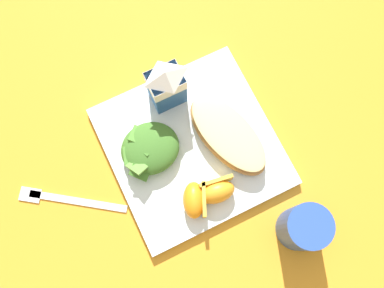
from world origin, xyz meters
name	(u,v)px	position (x,y,z in m)	size (l,w,h in m)	color
ground	(192,147)	(0.00, 0.00, 0.00)	(3.00, 3.00, 0.00)	orange
white_plate	(192,146)	(0.00, 0.00, 0.01)	(0.28, 0.28, 0.02)	silver
cheesy_pizza_bread	(228,135)	(0.06, -0.01, 0.03)	(0.12, 0.19, 0.04)	#B77F42
green_salad_pile	(150,149)	(-0.07, 0.02, 0.04)	(0.10, 0.10, 0.05)	#3D7028
milk_carton	(167,84)	(0.00, 0.10, 0.08)	(0.06, 0.04, 0.11)	#23569E
orange_wedge_front	(195,200)	(-0.04, -0.09, 0.04)	(0.06, 0.07, 0.04)	orange
orange_wedge_middle	(218,190)	(0.00, -0.09, 0.04)	(0.06, 0.05, 0.04)	orange
metal_fork	(64,200)	(-0.24, 0.01, 0.00)	(0.16, 0.12, 0.01)	silver
drinking_blue_cup	(303,228)	(0.10, -0.20, 0.05)	(0.07, 0.07, 0.09)	#284CA3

